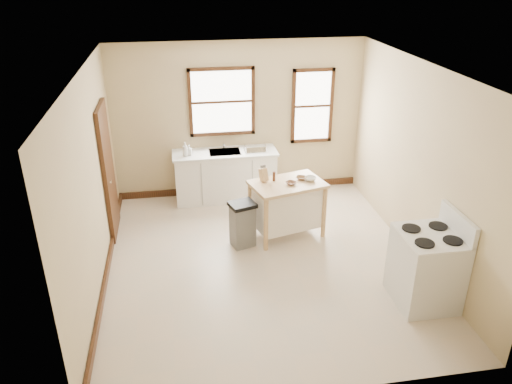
# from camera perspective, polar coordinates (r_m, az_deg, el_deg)

# --- Properties ---
(floor) EXTENTS (5.00, 5.00, 0.00)m
(floor) POSITION_cam_1_polar(r_m,az_deg,el_deg) (7.41, 0.77, -7.92)
(floor) COLOR #C5B39C
(floor) RESTS_ON ground
(ceiling) EXTENTS (5.00, 5.00, 0.00)m
(ceiling) POSITION_cam_1_polar(r_m,az_deg,el_deg) (6.33, 0.92, 13.80)
(ceiling) COLOR white
(ceiling) RESTS_ON ground
(wall_back) EXTENTS (4.50, 0.04, 2.80)m
(wall_back) POSITION_cam_1_polar(r_m,az_deg,el_deg) (9.07, -1.97, 8.23)
(wall_back) COLOR tan
(wall_back) RESTS_ON ground
(wall_left) EXTENTS (0.04, 5.00, 2.80)m
(wall_left) POSITION_cam_1_polar(r_m,az_deg,el_deg) (6.76, -18.30, 0.74)
(wall_left) COLOR tan
(wall_left) RESTS_ON ground
(wall_right) EXTENTS (0.04, 5.00, 2.80)m
(wall_right) POSITION_cam_1_polar(r_m,az_deg,el_deg) (7.46, 18.14, 3.08)
(wall_right) COLOR tan
(wall_right) RESTS_ON ground
(window_main) EXTENTS (1.17, 0.06, 1.22)m
(window_main) POSITION_cam_1_polar(r_m,az_deg,el_deg) (8.93, -3.93, 10.23)
(window_main) COLOR black
(window_main) RESTS_ON wall_back
(window_side) EXTENTS (0.77, 0.06, 1.37)m
(window_side) POSITION_cam_1_polar(r_m,az_deg,el_deg) (9.26, 6.46, 9.73)
(window_side) COLOR black
(window_side) RESTS_ON wall_back
(door_left) EXTENTS (0.06, 0.90, 2.10)m
(door_left) POSITION_cam_1_polar(r_m,az_deg,el_deg) (8.07, -16.53, 2.29)
(door_left) COLOR black
(door_left) RESTS_ON ground
(baseboard_back) EXTENTS (4.50, 0.04, 0.12)m
(baseboard_back) POSITION_cam_1_polar(r_m,az_deg,el_deg) (9.53, -1.83, 0.45)
(baseboard_back) COLOR black
(baseboard_back) RESTS_ON ground
(baseboard_left) EXTENTS (0.04, 5.00, 0.12)m
(baseboard_left) POSITION_cam_1_polar(r_m,az_deg,el_deg) (7.38, -16.66, -8.74)
(baseboard_left) COLOR black
(baseboard_left) RESTS_ON ground
(sink_counter) EXTENTS (1.86, 0.62, 0.92)m
(sink_counter) POSITION_cam_1_polar(r_m,az_deg,el_deg) (9.09, -3.51, 1.90)
(sink_counter) COLOR silver
(sink_counter) RESTS_ON ground
(faucet) EXTENTS (0.03, 0.03, 0.22)m
(faucet) POSITION_cam_1_polar(r_m,az_deg,el_deg) (9.05, -3.73, 5.66)
(faucet) COLOR silver
(faucet) RESTS_ON sink_counter
(soap_bottle_a) EXTENTS (0.11, 0.11, 0.25)m
(soap_bottle_a) POSITION_cam_1_polar(r_m,az_deg,el_deg) (8.75, -8.10, 4.87)
(soap_bottle_a) COLOR #B2B2B2
(soap_bottle_a) RESTS_ON sink_counter
(soap_bottle_b) EXTENTS (0.10, 0.10, 0.18)m
(soap_bottle_b) POSITION_cam_1_polar(r_m,az_deg,el_deg) (8.80, -7.63, 4.78)
(soap_bottle_b) COLOR #B2B2B2
(soap_bottle_b) RESTS_ON sink_counter
(dish_rack) EXTENTS (0.44, 0.37, 0.09)m
(dish_rack) POSITION_cam_1_polar(r_m,az_deg,el_deg) (8.92, -0.11, 5.01)
(dish_rack) COLOR silver
(dish_rack) RESTS_ON sink_counter
(kitchen_island) EXTENTS (1.25, 0.96, 0.91)m
(kitchen_island) POSITION_cam_1_polar(r_m,az_deg,el_deg) (7.90, 3.54, -1.93)
(kitchen_island) COLOR tan
(kitchen_island) RESTS_ON ground
(knife_block) EXTENTS (0.14, 0.14, 0.20)m
(knife_block) POSITION_cam_1_polar(r_m,az_deg,el_deg) (7.70, 0.87, 1.94)
(knife_block) COLOR #DCBA73
(knife_block) RESTS_ON kitchen_island
(pepper_grinder) EXTENTS (0.06, 0.06, 0.15)m
(pepper_grinder) POSITION_cam_1_polar(r_m,az_deg,el_deg) (7.73, 2.07, 1.80)
(pepper_grinder) COLOR #432212
(pepper_grinder) RESTS_ON kitchen_island
(bowl_a) EXTENTS (0.22, 0.22, 0.04)m
(bowl_a) POSITION_cam_1_polar(r_m,az_deg,el_deg) (7.65, 4.03, 1.03)
(bowl_a) COLOR brown
(bowl_a) RESTS_ON kitchen_island
(bowl_b) EXTENTS (0.22, 0.22, 0.04)m
(bowl_b) POSITION_cam_1_polar(r_m,az_deg,el_deg) (7.83, 5.21, 1.60)
(bowl_b) COLOR brown
(bowl_b) RESTS_ON kitchen_island
(bowl_c) EXTENTS (0.19, 0.19, 0.06)m
(bowl_c) POSITION_cam_1_polar(r_m,az_deg,el_deg) (7.80, 6.23, 1.52)
(bowl_c) COLOR silver
(bowl_c) RESTS_ON kitchen_island
(trash_bin) EXTENTS (0.45, 0.41, 0.73)m
(trash_bin) POSITION_cam_1_polar(r_m,az_deg,el_deg) (7.63, -1.54, -3.70)
(trash_bin) COLOR slate
(trash_bin) RESTS_ON ground
(gas_stove) EXTENTS (0.78, 0.80, 1.24)m
(gas_stove) POSITION_cam_1_polar(r_m,az_deg,el_deg) (6.67, 18.99, -7.29)
(gas_stove) COLOR silver
(gas_stove) RESTS_ON ground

